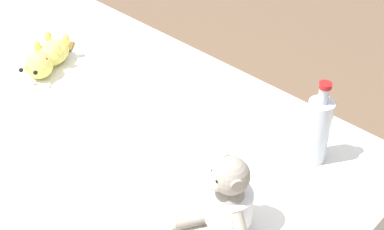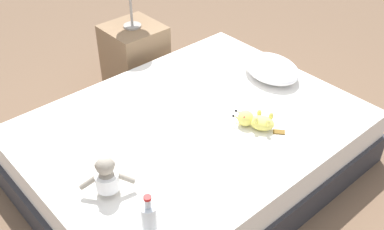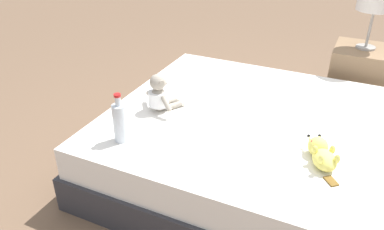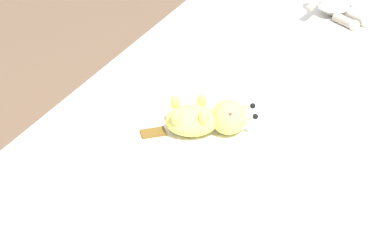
{
  "view_description": "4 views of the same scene",
  "coord_description": "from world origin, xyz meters",
  "px_view_note": "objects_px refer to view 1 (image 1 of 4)",
  "views": [
    {
      "loc": [
        -0.56,
        -1.28,
        1.5
      ],
      "look_at": [
        0.34,
        -0.43,
        0.53
      ],
      "focal_mm": 49.86,
      "sensor_mm": 36.0,
      "label": 1
    },
    {
      "loc": [
        1.71,
        -1.51,
        2.14
      ],
      "look_at": [
        0.0,
        0.0,
        0.46
      ],
      "focal_mm": 43.16,
      "sensor_mm": 36.0,
      "label": 2
    },
    {
      "loc": [
        1.95,
        0.33,
        1.54
      ],
      "look_at": [
        0.34,
        -0.42,
        0.54
      ],
      "focal_mm": 36.08,
      "sensor_mm": 36.0,
      "label": 3
    },
    {
      "loc": [
        -0.26,
        1.56,
        1.37
      ],
      "look_at": [
        0.33,
        0.27,
        0.47
      ],
      "focal_mm": 56.73,
      "sensor_mm": 36.0,
      "label": 4
    }
  ],
  "objects_px": {
    "plush_yellow_creature": "(47,57)",
    "glass_bottle": "(317,129)",
    "bed": "(30,181)",
    "plush_monkey": "(225,202)"
  },
  "relations": [
    {
      "from": "plush_monkey",
      "to": "plush_yellow_creature",
      "type": "distance_m",
      "value": 0.98
    },
    {
      "from": "bed",
      "to": "plush_yellow_creature",
      "type": "xyz_separation_m",
      "value": [
        0.29,
        0.25,
        0.25
      ]
    },
    {
      "from": "bed",
      "to": "plush_yellow_creature",
      "type": "relative_size",
      "value": 6.62
    },
    {
      "from": "bed",
      "to": "glass_bottle",
      "type": "height_order",
      "value": "glass_bottle"
    },
    {
      "from": "bed",
      "to": "glass_bottle",
      "type": "xyz_separation_m",
      "value": [
        0.55,
        -0.74,
        0.32
      ]
    },
    {
      "from": "plush_monkey",
      "to": "plush_yellow_creature",
      "type": "height_order",
      "value": "plush_monkey"
    },
    {
      "from": "plush_yellow_creature",
      "to": "glass_bottle",
      "type": "xyz_separation_m",
      "value": [
        0.25,
        -0.99,
        0.06
      ]
    },
    {
      "from": "plush_yellow_creature",
      "to": "glass_bottle",
      "type": "height_order",
      "value": "glass_bottle"
    },
    {
      "from": "plush_monkey",
      "to": "glass_bottle",
      "type": "bearing_deg",
      "value": -3.18
    },
    {
      "from": "plush_monkey",
      "to": "bed",
      "type": "bearing_deg",
      "value": 102.65
    }
  ]
}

